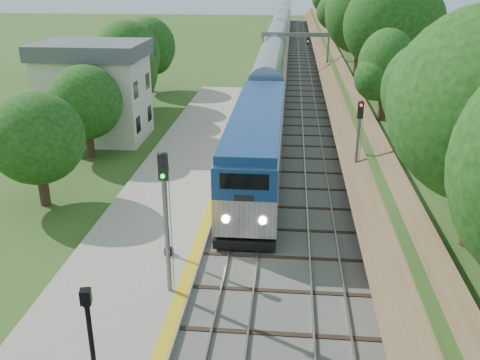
# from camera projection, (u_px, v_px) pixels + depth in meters

# --- Properties ---
(trackbed) EXTENTS (9.50, 170.00, 0.28)m
(trackbed) POSITION_uv_depth(u_px,v_px,m) (290.00, 75.00, 71.84)
(trackbed) COLOR #4C4944
(trackbed) RESTS_ON ground
(platform) EXTENTS (6.40, 68.00, 0.38)m
(platform) POSITION_uv_depth(u_px,v_px,m) (164.00, 209.00, 31.71)
(platform) COLOR gray
(platform) RESTS_ON ground
(yellow_stripe) EXTENTS (0.55, 68.00, 0.01)m
(yellow_stripe) POSITION_uv_depth(u_px,v_px,m) (211.00, 207.00, 31.39)
(yellow_stripe) COLOR gold
(yellow_stripe) RESTS_ON platform
(embankment) EXTENTS (10.64, 170.00, 11.70)m
(embankment) POSITION_uv_depth(u_px,v_px,m) (354.00, 62.00, 70.41)
(embankment) COLOR brown
(embankment) RESTS_ON ground
(station_building) EXTENTS (8.60, 6.60, 8.00)m
(station_building) POSITION_uv_depth(u_px,v_px,m) (95.00, 91.00, 43.99)
(station_building) COLOR beige
(station_building) RESTS_ON ground
(signal_gantry) EXTENTS (8.40, 0.38, 6.20)m
(signal_gantry) POSITION_uv_depth(u_px,v_px,m) (295.00, 44.00, 65.41)
(signal_gantry) COLOR slate
(signal_gantry) RESTS_ON ground
(trees_behind_platform) EXTENTS (7.82, 53.32, 7.21)m
(trees_behind_platform) POSITION_uv_depth(u_px,v_px,m) (87.00, 115.00, 34.95)
(trees_behind_platform) COLOR #332316
(trees_behind_platform) RESTS_ON ground
(train) EXTENTS (3.25, 130.26, 4.78)m
(train) POSITION_uv_depth(u_px,v_px,m) (279.00, 42.00, 85.29)
(train) COLOR black
(train) RESTS_ON trackbed
(lamppost_far) EXTENTS (0.46, 0.46, 4.70)m
(lamppost_far) POSITION_uv_depth(u_px,v_px,m) (167.00, 216.00, 25.48)
(lamppost_far) COLOR black
(lamppost_far) RESTS_ON platform
(signal_platform) EXTENTS (0.38, 0.30, 6.42)m
(signal_platform) POSITION_uv_depth(u_px,v_px,m) (165.00, 208.00, 21.89)
(signal_platform) COLOR slate
(signal_platform) RESTS_ON platform
(signal_farside) EXTENTS (0.34, 0.27, 6.20)m
(signal_farside) POSITION_uv_depth(u_px,v_px,m) (358.00, 139.00, 32.04)
(signal_farside) COLOR slate
(signal_farside) RESTS_ON ground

